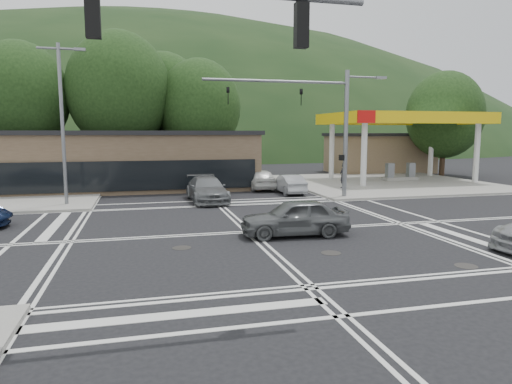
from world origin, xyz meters
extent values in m
plane|color=black|center=(0.00, 0.00, 0.00)|extent=(120.00, 120.00, 0.00)
cube|color=gray|center=(15.00, 15.00, 0.07)|extent=(16.00, 16.00, 0.15)
cylinder|color=silver|center=(12.00, 13.00, 2.50)|extent=(0.44, 0.44, 5.00)
cylinder|color=silver|center=(12.00, 19.00, 2.50)|extent=(0.44, 0.44, 5.00)
cylinder|color=silver|center=(22.00, 13.00, 2.50)|extent=(0.44, 0.44, 5.00)
cylinder|color=silver|center=(22.00, 19.00, 2.50)|extent=(0.44, 0.44, 5.00)
cube|color=silver|center=(17.00, 16.00, 5.30)|extent=(12.00, 8.00, 0.60)
cube|color=yellow|center=(17.00, 12.00, 5.30)|extent=(12.20, 0.25, 0.90)
cube|color=yellow|center=(17.00, 20.00, 5.30)|extent=(12.20, 0.25, 0.90)
cube|color=yellow|center=(11.00, 16.00, 5.30)|extent=(0.25, 8.20, 0.90)
cube|color=yellow|center=(23.00, 16.00, 5.30)|extent=(0.25, 8.20, 0.90)
cube|color=red|center=(11.50, 11.85, 5.30)|extent=(1.40, 0.12, 0.90)
cube|color=gray|center=(17.00, 16.00, 0.25)|extent=(3.00, 1.00, 0.30)
cube|color=slate|center=(16.00, 16.00, 0.95)|extent=(0.60, 0.50, 1.30)
cube|color=slate|center=(18.00, 16.00, 0.95)|extent=(0.60, 0.50, 1.30)
cube|color=#846B4F|center=(20.00, 25.00, 1.90)|extent=(10.00, 6.00, 3.80)
cube|color=brown|center=(-8.00, 17.00, 2.00)|extent=(24.00, 8.00, 4.00)
ellipsoid|color=#1A3116|center=(0.00, 90.00, 0.00)|extent=(252.00, 126.00, 140.00)
cylinder|color=#382619|center=(-14.00, 24.00, 2.42)|extent=(0.50, 0.50, 4.84)
ellipsoid|color=black|center=(-14.00, 24.00, 7.15)|extent=(8.00, 8.00, 9.20)
cylinder|color=#382619|center=(-6.00, 24.00, 2.64)|extent=(0.50, 0.50, 5.28)
ellipsoid|color=black|center=(-6.00, 24.00, 7.80)|extent=(9.00, 9.00, 10.35)
cylinder|color=#382619|center=(1.00, 24.00, 2.20)|extent=(0.50, 0.50, 4.40)
ellipsoid|color=black|center=(1.00, 24.00, 6.50)|extent=(7.60, 7.60, 8.74)
cylinder|color=#382619|center=(-2.00, 28.00, 2.42)|extent=(0.50, 0.50, 4.84)
ellipsoid|color=black|center=(-2.00, 28.00, 7.15)|extent=(8.40, 8.40, 9.66)
cylinder|color=#382619|center=(24.00, 20.00, 1.98)|extent=(0.50, 0.50, 3.96)
ellipsoid|color=black|center=(24.00, 20.00, 5.85)|extent=(7.20, 7.20, 8.28)
cylinder|color=slate|center=(-8.50, 9.00, 4.50)|extent=(0.20, 0.20, 9.00)
cylinder|color=slate|center=(-8.50, 9.00, 8.70)|extent=(2.20, 0.12, 0.12)
cube|color=slate|center=(-7.40, 9.00, 8.70)|extent=(0.60, 0.25, 0.15)
cylinder|color=slate|center=(8.20, 8.20, 4.00)|extent=(0.28, 0.28, 8.00)
cylinder|color=slate|center=(3.70, 8.20, 7.20)|extent=(9.00, 0.16, 0.16)
imported|color=black|center=(5.20, 8.20, 6.30)|extent=(0.16, 0.20, 1.00)
imported|color=black|center=(0.70, 8.20, 6.30)|extent=(0.16, 0.20, 1.00)
cylinder|color=slate|center=(9.40, 8.20, 7.60)|extent=(2.40, 0.12, 0.12)
cube|color=slate|center=(10.50, 8.20, 7.60)|extent=(0.70, 0.30, 0.15)
cube|color=black|center=(7.95, 8.20, 2.60)|extent=(0.25, 0.30, 0.35)
cube|color=black|center=(-5.20, -8.20, 6.60)|extent=(0.30, 0.25, 1.00)
cube|color=black|center=(-0.70, -8.20, 6.60)|extent=(0.30, 0.25, 1.00)
imported|color=#56595B|center=(1.66, -1.07, 0.75)|extent=(4.51, 2.05, 1.50)
imported|color=#9C9FA3|center=(5.50, 11.29, 0.65)|extent=(1.41, 3.97, 1.30)
imported|color=silver|center=(4.12, 14.00, 0.76)|extent=(1.94, 4.53, 1.53)
imported|color=slate|center=(-0.50, 9.00, 0.75)|extent=(2.25, 5.22, 1.50)
imported|color=black|center=(9.95, 12.17, 1.07)|extent=(0.80, 0.77, 1.84)
camera|label=1|loc=(-4.34, -18.39, 4.19)|focal=32.00mm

